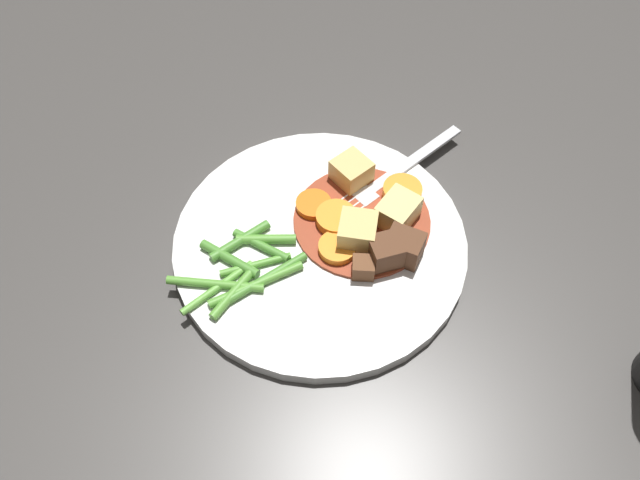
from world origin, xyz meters
TOP-DOWN VIEW (x-y plane):
  - ground_plane at (0.00, 0.00)m, footprint 3.00×3.00m
  - dinner_plate at (0.00, 0.00)m, footprint 0.25×0.25m
  - stew_sauce at (0.04, 0.01)m, footprint 0.12×0.12m
  - carrot_slice_0 at (0.00, 0.03)m, footprint 0.03×0.03m
  - carrot_slice_1 at (0.02, 0.02)m, footprint 0.05×0.05m
  - carrot_slice_2 at (0.01, -0.01)m, footprint 0.05×0.05m
  - carrot_slice_3 at (0.08, 0.03)m, footprint 0.05×0.05m
  - potato_chunk_0 at (0.07, 0.01)m, footprint 0.04×0.04m
  - potato_chunk_1 at (0.03, -0.01)m, footprint 0.04×0.04m
  - potato_chunk_2 at (0.04, 0.06)m, footprint 0.04×0.04m
  - meat_chunk_0 at (0.07, -0.03)m, footprint 0.04×0.04m
  - meat_chunk_1 at (0.05, -0.03)m, footprint 0.03×0.03m
  - meat_chunk_2 at (0.03, -0.04)m, footprint 0.02×0.02m
  - green_bean_0 at (-0.09, -0.03)m, footprint 0.08×0.03m
  - green_bean_1 at (-0.05, -0.03)m, footprint 0.08×0.04m
  - green_bean_2 at (-0.05, -0.00)m, footprint 0.05×0.04m
  - green_bean_3 at (-0.09, -0.03)m, footprint 0.06×0.04m
  - green_bean_4 at (-0.06, -0.02)m, footprint 0.06×0.01m
  - green_bean_5 at (-0.07, 0.01)m, footprint 0.05×0.03m
  - green_bean_6 at (-0.08, -0.01)m, footprint 0.05×0.04m
  - green_bean_7 at (-0.08, -0.04)m, footprint 0.04×0.04m
  - green_bean_8 at (-0.06, -0.04)m, footprint 0.08×0.03m
  - green_bean_9 at (-0.05, 0.01)m, footprint 0.05×0.02m
  - fork at (0.07, 0.06)m, footprint 0.16×0.11m

SIDE VIEW (x-z plane):
  - ground_plane at x=0.00m, z-range 0.00..0.00m
  - dinner_plate at x=0.00m, z-range 0.00..0.01m
  - stew_sauce at x=0.04m, z-range 0.01..0.02m
  - fork at x=0.07m, z-range 0.01..0.02m
  - green_bean_3 at x=-0.09m, z-range 0.01..0.02m
  - green_bean_4 at x=-0.06m, z-range 0.01..0.02m
  - green_bean_1 at x=-0.05m, z-range 0.01..0.02m
  - green_bean_0 at x=-0.09m, z-range 0.01..0.02m
  - green_bean_8 at x=-0.06m, z-range 0.01..0.02m
  - green_bean_2 at x=-0.05m, z-range 0.01..0.02m
  - green_bean_7 at x=-0.08m, z-range 0.01..0.02m
  - green_bean_5 at x=-0.07m, z-range 0.01..0.02m
  - green_bean_6 at x=-0.08m, z-range 0.01..0.02m
  - green_bean_9 at x=-0.05m, z-range 0.01..0.02m
  - carrot_slice_0 at x=0.00m, z-range 0.01..0.02m
  - carrot_slice_2 at x=0.01m, z-range 0.01..0.02m
  - carrot_slice_1 at x=0.02m, z-range 0.01..0.02m
  - carrot_slice_3 at x=0.08m, z-range 0.01..0.03m
  - meat_chunk_2 at x=0.03m, z-range 0.01..0.03m
  - potato_chunk_2 at x=0.04m, z-range 0.01..0.04m
  - meat_chunk_0 at x=0.07m, z-range 0.01..0.04m
  - potato_chunk_0 at x=0.07m, z-range 0.01..0.04m
  - meat_chunk_1 at x=0.05m, z-range 0.01..0.04m
  - potato_chunk_1 at x=0.03m, z-range 0.01..0.04m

